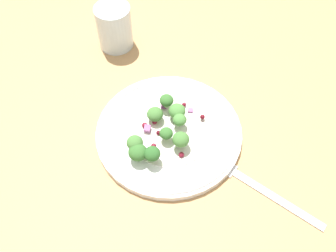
{
  "coord_description": "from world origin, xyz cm",
  "views": [
    {
      "loc": [
        -25.9,
        -23.7,
        51.94
      ],
      "look_at": [
        -0.21,
        -0.73,
        2.7
      ],
      "focal_mm": 39.84,
      "sensor_mm": 36.0,
      "label": 1
    }
  ],
  "objects_px": {
    "plate": "(168,132)",
    "broccoli_floret_0": "(166,134)",
    "fork": "(260,188)",
    "water_glass": "(114,27)",
    "broccoli_floret_2": "(156,114)",
    "broccoli_floret_1": "(167,101)"
  },
  "relations": [
    {
      "from": "broccoli_floret_1",
      "to": "fork",
      "type": "bearing_deg",
      "value": -93.74
    },
    {
      "from": "fork",
      "to": "water_glass",
      "type": "relative_size",
      "value": 2.16
    },
    {
      "from": "broccoli_floret_2",
      "to": "water_glass",
      "type": "height_order",
      "value": "water_glass"
    },
    {
      "from": "fork",
      "to": "water_glass",
      "type": "distance_m",
      "value": 0.4
    },
    {
      "from": "broccoli_floret_0",
      "to": "water_glass",
      "type": "distance_m",
      "value": 0.26
    },
    {
      "from": "plate",
      "to": "broccoli_floret_1",
      "type": "distance_m",
      "value": 0.05
    },
    {
      "from": "plate",
      "to": "broccoli_floret_0",
      "type": "relative_size",
      "value": 11.03
    },
    {
      "from": "plate",
      "to": "broccoli_floret_0",
      "type": "height_order",
      "value": "broccoli_floret_0"
    },
    {
      "from": "broccoli_floret_2",
      "to": "water_glass",
      "type": "distance_m",
      "value": 0.21
    },
    {
      "from": "plate",
      "to": "broccoli_floret_1",
      "type": "relative_size",
      "value": 10.11
    },
    {
      "from": "fork",
      "to": "water_glass",
      "type": "height_order",
      "value": "water_glass"
    },
    {
      "from": "broccoli_floret_2",
      "to": "fork",
      "type": "relative_size",
      "value": 0.15
    },
    {
      "from": "plate",
      "to": "broccoli_floret_1",
      "type": "xyz_separation_m",
      "value": [
        0.03,
        0.03,
        0.03
      ]
    },
    {
      "from": "fork",
      "to": "water_glass",
      "type": "bearing_deg",
      "value": 79.1
    },
    {
      "from": "plate",
      "to": "fork",
      "type": "height_order",
      "value": "plate"
    },
    {
      "from": "broccoli_floret_1",
      "to": "fork",
      "type": "height_order",
      "value": "broccoli_floret_1"
    },
    {
      "from": "broccoli_floret_0",
      "to": "fork",
      "type": "bearing_deg",
      "value": -77.57
    },
    {
      "from": "broccoli_floret_0",
      "to": "water_glass",
      "type": "relative_size",
      "value": 0.25
    },
    {
      "from": "broccoli_floret_0",
      "to": "water_glass",
      "type": "bearing_deg",
      "value": 64.62
    },
    {
      "from": "plate",
      "to": "water_glass",
      "type": "height_order",
      "value": "water_glass"
    },
    {
      "from": "broccoli_floret_2",
      "to": "fork",
      "type": "xyz_separation_m",
      "value": [
        0.02,
        -0.2,
        -0.03
      ]
    },
    {
      "from": "broccoli_floret_0",
      "to": "water_glass",
      "type": "xyz_separation_m",
      "value": [
        0.11,
        0.23,
        0.01
      ]
    }
  ]
}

